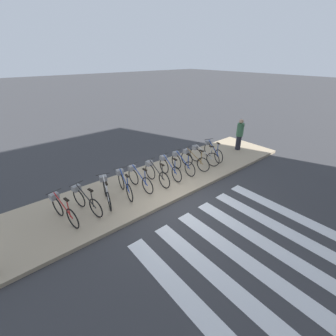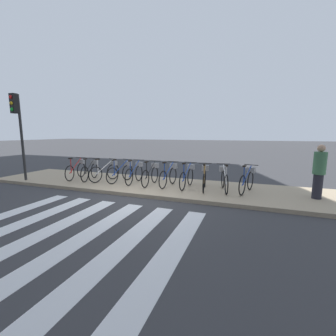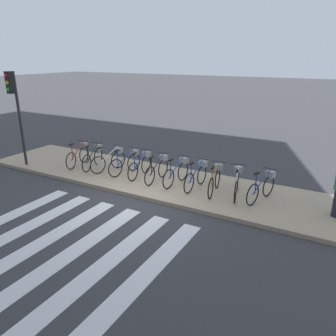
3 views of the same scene
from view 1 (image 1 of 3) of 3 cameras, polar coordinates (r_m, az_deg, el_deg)
ground_plane at (r=7.94m, az=2.77°, el=-8.23°), size 120.00×120.00×0.00m
sidewalk at (r=8.85m, az=-3.47°, el=-3.78°), size 13.51×2.88×0.12m
road_crosswalk at (r=6.35m, az=36.13°, el=-25.82°), size 4.95×8.00×0.01m
parked_bicycle_0 at (r=7.35m, az=-25.22°, el=-9.25°), size 0.47×1.49×0.93m
parked_bicycle_1 at (r=7.51m, az=-20.36°, el=-7.44°), size 0.51×1.48×0.93m
parked_bicycle_2 at (r=7.75m, az=-15.46°, el=-5.49°), size 0.58×1.46×0.93m
parked_bicycle_3 at (r=8.03m, az=-11.11°, el=-3.78°), size 0.47×1.49×0.93m
parked_bicycle_4 at (r=8.28m, az=-7.50°, el=-2.47°), size 0.46×1.51×0.93m
parked_bicycle_5 at (r=8.57m, az=-3.22°, el=-1.19°), size 0.46×1.51×0.93m
parked_bicycle_6 at (r=8.99m, az=0.18°, el=0.26°), size 0.46×1.51×0.93m
parked_bicycle_7 at (r=9.40m, az=3.45°, el=1.45°), size 0.46×1.51×0.93m
parked_bicycle_8 at (r=9.76m, az=6.38°, el=2.31°), size 0.46×1.50×0.93m
parked_bicycle_9 at (r=10.25m, az=8.70°, el=3.38°), size 0.53×1.48×0.93m
parked_bicycle_10 at (r=10.81m, az=11.14°, el=4.44°), size 0.56×1.46×0.93m
pedestrian at (r=12.11m, az=17.73°, el=8.22°), size 0.34×0.34×1.60m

